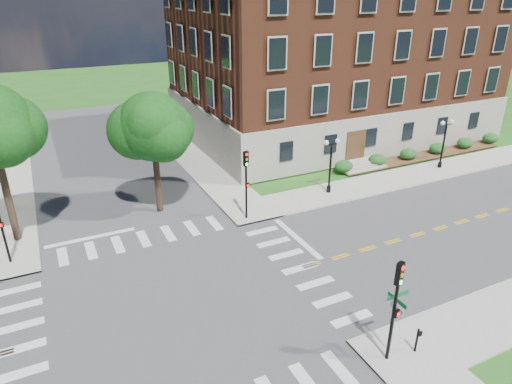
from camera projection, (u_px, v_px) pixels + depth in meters
name	position (u px, v px, depth m)	size (l,w,h in m)	color
ground	(177.00, 304.00, 22.97)	(160.00, 160.00, 0.00)	#225518
road_ew	(177.00, 304.00, 22.97)	(90.00, 12.00, 0.01)	#3D3D3F
road_ns	(177.00, 303.00, 22.97)	(12.00, 90.00, 0.01)	#3D3D3F
sidewalk_ne	(290.00, 161.00, 41.70)	(34.00, 34.00, 0.12)	#9E9B93
crosswalk_east	(300.00, 268.00, 25.85)	(2.20, 10.20, 0.02)	silver
stop_bar_east	(297.00, 238.00, 28.95)	(0.40, 5.50, 0.00)	silver
main_building	(333.00, 53.00, 47.18)	(30.60, 22.40, 16.50)	gray
shrub_row	(422.00, 158.00, 42.62)	(18.00, 2.00, 1.30)	#174518
tree_d	(152.00, 127.00, 29.97)	(4.62, 4.62, 8.39)	#2E2317
traffic_signal_se	(396.00, 300.00, 18.16)	(0.37, 0.44, 4.80)	black
traffic_signal_ne	(246.00, 176.00, 30.00)	(0.37, 0.44, 4.80)	black
twin_lamp_west	(331.00, 163.00, 34.24)	(1.36, 0.36, 4.23)	black
twin_lamp_east	(444.00, 141.00, 39.08)	(1.36, 0.36, 4.23)	black
street_sign_pole	(396.00, 311.00, 18.87)	(1.10, 1.10, 3.10)	gray
push_button_post	(417.00, 339.00, 19.52)	(0.14, 0.21, 1.20)	black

